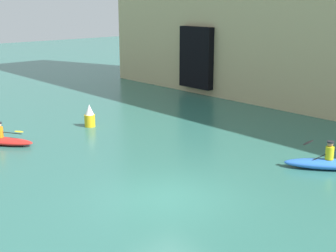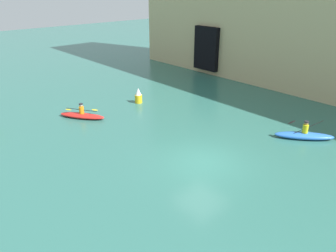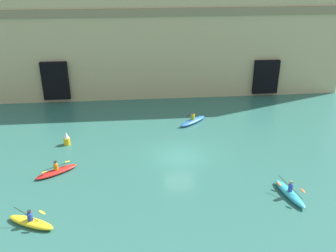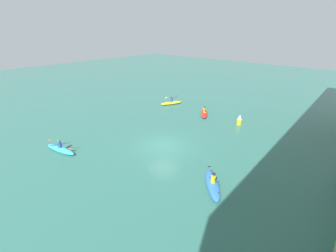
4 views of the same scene
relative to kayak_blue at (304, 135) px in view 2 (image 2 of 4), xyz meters
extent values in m
plane|color=#2D665B|center=(-2.11, -6.53, -0.23)|extent=(120.00, 120.00, 0.00)
cube|color=black|center=(-14.12, 6.91, 2.33)|extent=(2.84, 0.70, 4.18)
ellipsoid|color=blue|center=(0.00, 0.00, -0.04)|extent=(3.11, 2.82, 0.39)
cylinder|color=gold|center=(0.00, 0.00, 0.41)|extent=(0.33, 0.33, 0.51)
sphere|color=#9E704C|center=(0.00, 0.00, 0.78)|extent=(0.22, 0.22, 0.22)
cylinder|color=#232328|center=(0.00, 0.00, 0.87)|extent=(0.27, 0.27, 0.06)
cylinder|color=black|center=(0.00, 0.00, 0.44)|extent=(1.28, 1.58, 0.97)
ellipsoid|color=black|center=(0.55, 0.69, 0.02)|extent=(0.40, 0.44, 0.23)
ellipsoid|color=black|center=(-0.55, -0.69, 0.86)|extent=(0.40, 0.44, 0.23)
ellipsoid|color=red|center=(-11.70, -8.25, -0.07)|extent=(3.15, 2.48, 0.33)
cylinder|color=orange|center=(-11.70, -8.25, 0.34)|extent=(0.33, 0.33, 0.49)
sphere|color=beige|center=(-11.70, -8.25, 0.69)|extent=(0.22, 0.22, 0.22)
cylinder|color=#232328|center=(-11.70, -8.25, 0.78)|extent=(0.27, 0.27, 0.06)
cylinder|color=black|center=(-11.70, -8.25, 0.37)|extent=(1.72, 1.35, 0.15)
ellipsoid|color=yellow|center=(-12.45, -8.84, 0.31)|extent=(0.46, 0.41, 0.07)
ellipsoid|color=yellow|center=(-10.94, -7.66, 0.42)|extent=(0.46, 0.41, 0.07)
cylinder|color=yellow|center=(-11.62, -3.50, 0.09)|extent=(0.55, 0.55, 0.64)
cone|color=white|center=(-11.62, -3.50, 0.67)|extent=(0.47, 0.47, 0.53)
camera|label=1|loc=(8.66, -16.15, 6.14)|focal=50.00mm
camera|label=2|loc=(7.72, -17.64, 8.25)|focal=35.00mm
camera|label=3|loc=(-5.61, -33.11, 14.83)|focal=40.00mm
camera|label=4|loc=(11.49, 5.97, 9.86)|focal=24.00mm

